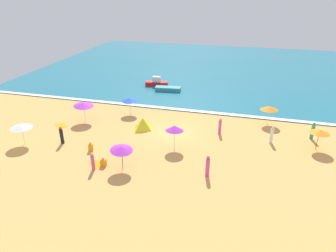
# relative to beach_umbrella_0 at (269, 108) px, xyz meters

# --- Properties ---
(ground_plane) EXTENTS (60.00, 60.00, 0.00)m
(ground_plane) POSITION_rel_beach_umbrella_0_xyz_m (-9.39, -4.93, -1.88)
(ground_plane) COLOR #E0A856
(ocean_water) EXTENTS (60.00, 44.00, 0.10)m
(ocean_water) POSITION_rel_beach_umbrella_0_xyz_m (-9.39, 23.07, -1.83)
(ocean_water) COLOR teal
(ocean_water) RESTS_ON ground_plane
(wave_breaker_foam) EXTENTS (57.00, 0.70, 0.01)m
(wave_breaker_foam) POSITION_rel_beach_umbrella_0_xyz_m (-9.39, 1.37, -1.78)
(wave_breaker_foam) COLOR white
(wave_breaker_foam) RESTS_ON ocean_water
(beach_umbrella_0) EXTENTS (2.67, 2.67, 2.16)m
(beach_umbrella_0) POSITION_rel_beach_umbrella_0_xyz_m (0.00, 0.00, 0.00)
(beach_umbrella_0) COLOR silver
(beach_umbrella_0) RESTS_ON ground_plane
(beach_umbrella_1) EXTENTS (2.66, 2.65, 2.20)m
(beach_umbrella_1) POSITION_rel_beach_umbrella_0_xyz_m (-12.06, -12.45, 0.04)
(beach_umbrella_1) COLOR #4C3823
(beach_umbrella_1) RESTS_ON ground_plane
(beach_umbrella_2) EXTENTS (1.76, 1.80, 2.39)m
(beach_umbrella_2) POSITION_rel_beach_umbrella_0_xyz_m (-8.69, -7.94, 0.19)
(beach_umbrella_2) COLOR silver
(beach_umbrella_2) RESTS_ON ground_plane
(beach_umbrella_3) EXTENTS (2.53, 2.54, 2.02)m
(beach_umbrella_3) POSITION_rel_beach_umbrella_0_xyz_m (-15.73, -1.24, -0.08)
(beach_umbrella_3) COLOR silver
(beach_umbrella_3) RESTS_ON ground_plane
(beach_umbrella_4) EXTENTS (2.81, 2.81, 2.07)m
(beach_umbrella_4) POSITION_rel_beach_umbrella_0_xyz_m (-22.97, -10.88, 0.00)
(beach_umbrella_4) COLOR silver
(beach_umbrella_4) RESTS_ON ground_plane
(beach_umbrella_5) EXTENTS (2.24, 2.25, 2.05)m
(beach_umbrella_5) POSITION_rel_beach_umbrella_0_xyz_m (4.25, -4.76, -0.04)
(beach_umbrella_5) COLOR #4C3823
(beach_umbrella_5) RESTS_ON ground_plane
(beach_umbrella_6) EXTENTS (2.89, 2.87, 2.31)m
(beach_umbrella_6) POSITION_rel_beach_umbrella_0_xyz_m (-19.89, -4.57, 0.15)
(beach_umbrella_6) COLOR silver
(beach_umbrella_6) RESTS_ON ground_plane
(beach_tent) EXTENTS (2.19, 2.42, 1.26)m
(beach_tent) POSITION_rel_beach_umbrella_0_xyz_m (-12.92, -4.77, -1.25)
(beach_tent) COLOR yellow
(beach_tent) RESTS_ON ground_plane
(beachgoer_0) EXTENTS (0.47, 0.47, 1.84)m
(beachgoer_0) POSITION_rel_beach_umbrella_0_xyz_m (-5.02, -11.73, -1.00)
(beachgoer_0) COLOR #D84CA5
(beachgoer_0) RESTS_ON ground_plane
(beachgoer_1) EXTENTS (0.43, 0.43, 1.79)m
(beachgoer_1) POSITION_rel_beach_umbrella_0_xyz_m (4.17, -2.63, -1.04)
(beachgoer_1) COLOR green
(beachgoer_1) RESTS_ON ground_plane
(beachgoer_2) EXTENTS (0.43, 0.43, 1.75)m
(beachgoer_2) POSITION_rel_beach_umbrella_0_xyz_m (-19.47, -9.84, -1.04)
(beachgoer_2) COLOR black
(beachgoer_2) RESTS_ON ground_plane
(beachgoer_3) EXTENTS (0.53, 0.53, 0.92)m
(beachgoer_3) POSITION_rel_beach_umbrella_0_xyz_m (-16.10, -10.44, -1.49)
(beachgoer_3) COLOR orange
(beachgoer_3) RESTS_ON ground_plane
(beachgoer_4) EXTENTS (0.36, 0.36, 1.60)m
(beachgoer_4) POSITION_rel_beach_umbrella_0_xyz_m (-14.37, -13.25, -1.10)
(beachgoer_4) COLOR #D84CA5
(beachgoer_4) RESTS_ON ground_plane
(beachgoer_5) EXTENTS (0.38, 0.38, 1.73)m
(beachgoer_5) POSITION_rel_beach_umbrella_0_xyz_m (-4.87, -3.83, -1.06)
(beachgoer_5) COLOR #D84CA5
(beachgoer_5) RESTS_ON ground_plane
(beachgoer_6) EXTENTS (0.42, 0.42, 1.71)m
(beachgoer_6) POSITION_rel_beach_umbrella_0_xyz_m (0.19, -4.54, -1.07)
(beachgoer_6) COLOR white
(beachgoer_6) RESTS_ON ground_plane
(beachgoer_7) EXTENTS (0.45, 0.45, 0.82)m
(beachgoer_7) POSITION_rel_beach_umbrella_0_xyz_m (-13.83, -12.48, -1.54)
(beachgoer_7) COLOR orange
(beachgoer_7) RESTS_ON ground_plane
(beach_towel_0) EXTENTS (1.79, 1.74, 0.01)m
(beach_towel_0) POSITION_rel_beach_umbrella_0_xyz_m (-21.92, -6.35, -1.88)
(beach_towel_0) COLOR orange
(beach_towel_0) RESTS_ON ground_plane
(beach_towel_1) EXTENTS (1.60, 1.44, 0.01)m
(beach_towel_1) POSITION_rel_beach_umbrella_0_xyz_m (-14.56, -12.46, -1.88)
(beach_towel_1) COLOR orange
(beach_towel_1) RESTS_ON ground_plane
(small_boat_0) EXTENTS (3.45, 1.62, 1.42)m
(small_boat_0) POSITION_rel_beach_umbrella_0_xyz_m (-15.80, 9.79, -1.32)
(small_boat_0) COLOR red
(small_boat_0) RESTS_ON ocean_water
(small_boat_1) EXTENTS (3.74, 1.63, 0.57)m
(small_boat_1) POSITION_rel_beach_umbrella_0_xyz_m (-13.53, 7.93, -1.50)
(small_boat_1) COLOR teal
(small_boat_1) RESTS_ON ocean_water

